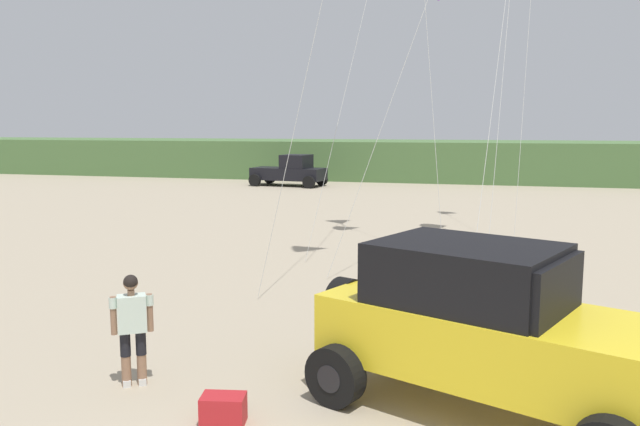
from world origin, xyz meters
The scene contains 5 objects.
dune_ridge centered at (1.51, 41.92, 1.34)m, with size 90.00×8.94×2.69m, color #4C703D.
jeep centered at (2.26, 3.85, 1.20)m, with size 5.00×3.86×2.26m.
person_watching centered at (-2.71, 3.45, 0.94)m, with size 0.54×0.45×1.67m.
cooler_box centered at (-0.95, 2.65, 0.19)m, with size 0.56×0.36×0.38m, color #B21E23.
distant_pickup centered at (-9.87, 33.78, 0.94)m, with size 4.80×2.90×1.98m.
Camera 1 is at (2.23, -4.49, 3.80)m, focal length 35.70 mm.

